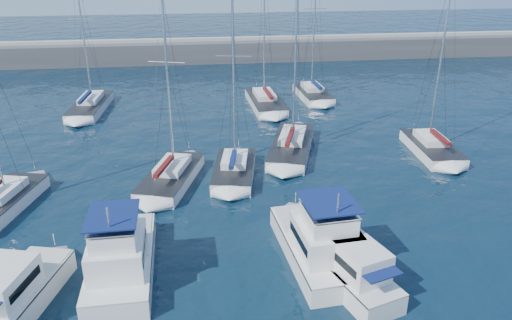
{
  "coord_description": "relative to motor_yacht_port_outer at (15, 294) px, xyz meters",
  "views": [
    {
      "loc": [
        -2.46,
        -25.56,
        16.53
      ],
      "look_at": [
        1.44,
        5.45,
        3.0
      ],
      "focal_mm": 35.0,
      "sensor_mm": 36.0,
      "label": 1
    }
  ],
  "objects": [
    {
      "name": "sailboat_back_c",
      "position": [
        22.82,
        34.24,
        -0.4
      ],
      "size": [
        3.44,
        7.67,
        16.1
      ],
      "rotation": [
        0.0,
        0.0,
        0.05
      ],
      "color": "silver",
      "rests_on": "ground"
    },
    {
      "name": "sailboat_back_b",
      "position": [
        16.84,
        31.77,
        -0.42
      ],
      "size": [
        3.61,
        9.44,
        15.9
      ],
      "rotation": [
        0.0,
        0.0,
        0.05
      ],
      "color": "silver",
      "rests_on": "ground"
    },
    {
      "name": "sailboat_mid_e",
      "position": [
        29.1,
        16.56,
        -0.4
      ],
      "size": [
        3.36,
        7.58,
        15.57
      ],
      "rotation": [
        0.0,
        0.0,
        -0.04
      ],
      "color": "silver",
      "rests_on": "ground"
    },
    {
      "name": "motor_yacht_port_outer",
      "position": [
        0.0,
        0.0,
        0.0
      ],
      "size": [
        4.27,
        7.2,
        3.2
      ],
      "rotation": [
        0.0,
        0.0,
        -0.26
      ],
      "color": "silver",
      "rests_on": "ground"
    },
    {
      "name": "motor_yacht_stbd_inner",
      "position": [
        15.74,
        2.15,
        0.19
      ],
      "size": [
        4.36,
        8.7,
        4.69
      ],
      "rotation": [
        0.0,
        0.0,
        0.09
      ],
      "color": "silver",
      "rests_on": "ground"
    },
    {
      "name": "sailboat_mid_a",
      "position": [
        -4.25,
        10.69,
        -0.42
      ],
      "size": [
        4.82,
        8.39,
        14.63
      ],
      "rotation": [
        0.0,
        0.0,
        -0.24
      ],
      "color": "silver",
      "rests_on": "ground"
    },
    {
      "name": "sailboat_back_a",
      "position": [
        -2.13,
        32.7,
        -0.43
      ],
      "size": [
        3.77,
        9.67,
        15.18
      ],
      "rotation": [
        0.0,
        0.0,
        -0.08
      ],
      "color": "silver",
      "rests_on": "ground"
    },
    {
      "name": "motor_yacht_port_inner",
      "position": [
        4.78,
        2.12,
        0.19
      ],
      "size": [
        3.54,
        8.45,
        4.69
      ],
      "rotation": [
        0.0,
        0.0,
        0.03
      ],
      "color": "silver",
      "rests_on": "ground"
    },
    {
      "name": "sailboat_mid_b",
      "position": [
        7.08,
        13.47,
        -0.42
      ],
      "size": [
        5.23,
        8.46,
        14.38
      ],
      "rotation": [
        0.0,
        0.0,
        -0.3
      ],
      "color": "silver",
      "rests_on": "ground"
    },
    {
      "name": "sailboat_mid_c",
      "position": [
        11.9,
        14.04,
        -0.41
      ],
      "size": [
        4.11,
        7.46,
        14.69
      ],
      "rotation": [
        0.0,
        0.0,
        -0.17
      ],
      "color": "silver",
      "rests_on": "ground"
    },
    {
      "name": "motor_yacht_stbd_outer",
      "position": [
        16.73,
        -0.13,
        -0.0
      ],
      "size": [
        4.4,
        7.24,
        3.2
      ],
      "rotation": [
        0.0,
        0.0,
        0.31
      ],
      "color": "silver",
      "rests_on": "ground"
    },
    {
      "name": "ground",
      "position": [
        11.64,
        4.65,
        -0.94
      ],
      "size": [
        220.0,
        220.0,
        0.0
      ],
      "primitive_type": "plane",
      "color": "black",
      "rests_on": "ground"
    },
    {
      "name": "sailboat_mid_d",
      "position": [
        17.26,
        18.52,
        -0.43
      ],
      "size": [
        5.9,
        10.13,
        15.64
      ],
      "rotation": [
        0.0,
        0.0,
        -0.3
      ],
      "color": "silver",
      "rests_on": "ground"
    },
    {
      "name": "breakwater",
      "position": [
        11.64,
        56.65,
        0.11
      ],
      "size": [
        160.0,
        6.0,
        4.45
      ],
      "color": "#424244",
      "rests_on": "ground"
    }
  ]
}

